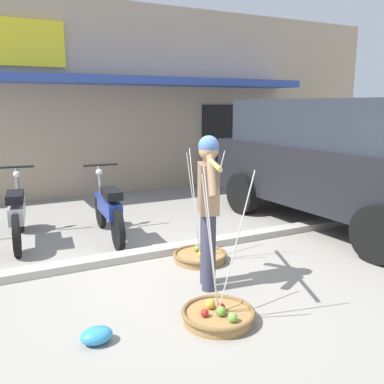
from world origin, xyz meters
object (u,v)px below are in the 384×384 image
motorcycle_third_in_row (109,209)px  parked_truck (342,159)px  plastic_litter_bag (96,335)px  motorcycle_second_in_row (18,213)px  fruit_basket_right_side (218,314)px  fruit_vendor (208,202)px  fruit_basket_left_side (200,256)px

motorcycle_third_in_row → parked_truck: bearing=-15.4°
motorcycle_third_in_row → parked_truck: parked_truck is taller
plastic_litter_bag → motorcycle_second_in_row: bearing=96.1°
fruit_basket_right_side → motorcycle_second_in_row: (-1.46, 3.31, 0.38)m
motorcycle_third_in_row → plastic_litter_bag: bearing=-108.2°
fruit_vendor → motorcycle_third_in_row: bearing=102.6°
motorcycle_third_in_row → plastic_litter_bag: 2.96m
fruit_vendor → fruit_basket_left_side: fruit_vendor is taller
fruit_vendor → motorcycle_third_in_row: (-0.49, 2.21, -0.52)m
fruit_basket_left_side → fruit_basket_right_side: (-0.58, -1.47, 0.00)m
motorcycle_second_in_row → motorcycle_third_in_row: bearing=-16.2°
parked_truck → plastic_litter_bag: size_ratio=17.47×
fruit_basket_left_side → motorcycle_third_in_row: fruit_basket_left_side is taller
parked_truck → fruit_basket_right_side: bearing=-151.1°
motorcycle_third_in_row → motorcycle_second_in_row: bearing=163.8°
fruit_vendor → plastic_litter_bag: (-1.41, -0.58, -0.91)m
parked_truck → plastic_litter_bag: bearing=-159.0°
fruit_basket_left_side → motorcycle_second_in_row: bearing=137.9°
fruit_basket_left_side → fruit_vendor: bearing=-111.7°
fruit_vendor → motorcycle_third_in_row: size_ratio=0.93×
motorcycle_third_in_row → parked_truck: 3.89m
fruit_vendor → motorcycle_second_in_row: size_ratio=0.93×
fruit_vendor → motorcycle_second_in_row: (-1.75, 2.58, -0.52)m
fruit_basket_left_side → motorcycle_second_in_row: 2.78m
fruit_vendor → plastic_litter_bag: fruit_vendor is taller
plastic_litter_bag → fruit_basket_right_side: bearing=-8.0°
plastic_litter_bag → fruit_vendor: bearing=22.2°
fruit_basket_left_side → motorcycle_third_in_row: (-0.79, 1.48, 0.38)m
fruit_basket_right_side → plastic_litter_bag: (-1.12, 0.16, -0.00)m
fruit_basket_right_side → plastic_litter_bag: fruit_basket_right_side is taller
parked_truck → motorcycle_second_in_row: bearing=164.4°
motorcycle_second_in_row → plastic_litter_bag: (0.34, -3.15, -0.38)m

